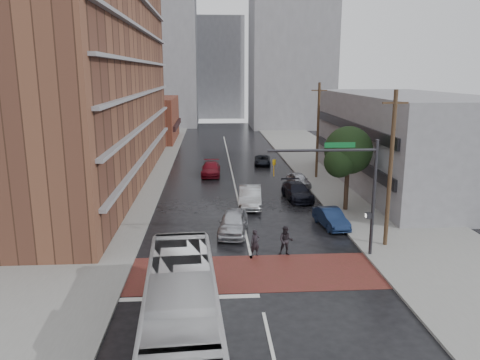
{
  "coord_description": "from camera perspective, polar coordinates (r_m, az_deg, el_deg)",
  "views": [
    {
      "loc": [
        -2.38,
        -23.82,
        10.99
      ],
      "look_at": [
        -0.3,
        8.59,
        3.5
      ],
      "focal_mm": 35.0,
      "sensor_mm": 36.0,
      "label": 1
    }
  ],
  "objects": [
    {
      "name": "utility_pole_far",
      "position": [
        49.46,
        9.47,
        6.02
      ],
      "size": [
        1.6,
        0.26,
        10.0
      ],
      "color": "#473321",
      "rests_on": "ground"
    },
    {
      "name": "distant_tower_center",
      "position": [
        118.85,
        -2.59,
        13.46
      ],
      "size": [
        12.0,
        10.0,
        24.0
      ],
      "primitive_type": "cube",
      "color": "gray",
      "rests_on": "ground"
    },
    {
      "name": "apartment_block",
      "position": [
        49.31,
        -18.01,
        15.88
      ],
      "size": [
        10.0,
        44.0,
        28.0
      ],
      "primitive_type": "cube",
      "color": "brown",
      "rests_on": "ground"
    },
    {
      "name": "suv_travel",
      "position": [
        56.87,
        2.76,
        2.42
      ],
      "size": [
        2.34,
        4.31,
        1.15
      ],
      "primitive_type": "imported",
      "rotation": [
        0.0,
        0.0,
        -0.11
      ],
      "color": "black",
      "rests_on": "ground"
    },
    {
      "name": "pedestrian_b",
      "position": [
        29.01,
        5.61,
        -7.39
      ],
      "size": [
        0.99,
        0.83,
        1.84
      ],
      "primitive_type": "imported",
      "rotation": [
        0.0,
        0.0,
        -0.16
      ],
      "color": "black",
      "rests_on": "ground"
    },
    {
      "name": "car_travel_b",
      "position": [
        39.12,
        1.24,
        -2.04
      ],
      "size": [
        2.22,
        5.31,
        1.71
      ],
      "primitive_type": "imported",
      "rotation": [
        0.0,
        0.0,
        -0.08
      ],
      "color": "#B1B6B9",
      "rests_on": "ground"
    },
    {
      "name": "sidewalk_west",
      "position": [
        50.86,
        -13.91,
        0.21
      ],
      "size": [
        9.0,
        90.0,
        0.15
      ],
      "primitive_type": "cube",
      "color": "gray",
      "rests_on": "ground"
    },
    {
      "name": "transit_bus",
      "position": [
        19.3,
        -7.14,
        -15.97
      ],
      "size": [
        3.54,
        12.23,
        3.36
      ],
      "primitive_type": "imported",
      "rotation": [
        0.0,
        0.0,
        0.06
      ],
      "color": "#BABABD",
      "rests_on": "ground"
    },
    {
      "name": "building_east",
      "position": [
        48.16,
        19.51,
        4.5
      ],
      "size": [
        11.0,
        26.0,
        9.0
      ],
      "primitive_type": "cube",
      "color": "gray",
      "rests_on": "ground"
    },
    {
      "name": "distant_tower_west",
      "position": [
        102.61,
        -10.56,
        15.58
      ],
      "size": [
        18.0,
        16.0,
        32.0
      ],
      "primitive_type": "cube",
      "color": "gray",
      "rests_on": "ground"
    },
    {
      "name": "car_parked_far",
      "position": [
        46.4,
        7.17,
        0.02
      ],
      "size": [
        2.15,
        4.09,
        1.33
      ],
      "primitive_type": "imported",
      "rotation": [
        0.0,
        0.0,
        0.15
      ],
      "color": "#B2B4BA",
      "rests_on": "ground"
    },
    {
      "name": "sidewalk_east",
      "position": [
        51.92,
        11.92,
        0.57
      ],
      "size": [
        9.0,
        90.0,
        0.15
      ],
      "primitive_type": "cube",
      "color": "gray",
      "rests_on": "ground"
    },
    {
      "name": "street_tree",
      "position": [
        38.0,
        13.07,
        3.17
      ],
      "size": [
        4.2,
        4.1,
        6.9
      ],
      "color": "#332319",
      "rests_on": "ground"
    },
    {
      "name": "car_travel_c",
      "position": [
        51.12,
        -3.57,
        1.37
      ],
      "size": [
        2.22,
        5.02,
        1.43
      ],
      "primitive_type": "imported",
      "rotation": [
        0.0,
        0.0,
        -0.04
      ],
      "color": "maroon",
      "rests_on": "ground"
    },
    {
      "name": "signal_mast",
      "position": [
        28.28,
        13.34,
        -0.16
      ],
      "size": [
        6.5,
        0.3,
        7.2
      ],
      "color": "#2D2D33",
      "rests_on": "ground"
    },
    {
      "name": "car_parked_mid",
      "position": [
        41.69,
        6.98,
        -1.37
      ],
      "size": [
        2.52,
        5.15,
        1.44
      ],
      "primitive_type": "imported",
      "rotation": [
        0.0,
        0.0,
        0.1
      ],
      "color": "black",
      "rests_on": "ground"
    },
    {
      "name": "car_parked_near",
      "position": [
        34.67,
        11.03,
        -4.57
      ],
      "size": [
        2.01,
        4.27,
        1.35
      ],
      "primitive_type": "imported",
      "rotation": [
        0.0,
        0.0,
        0.14
      ],
      "color": "#132142",
      "rests_on": "ground"
    },
    {
      "name": "crosswalk",
      "position": [
        26.79,
        1.78,
        -11.22
      ],
      "size": [
        14.0,
        5.0,
        0.02
      ],
      "primitive_type": "cube",
      "color": "maroon",
      "rests_on": "ground"
    },
    {
      "name": "distant_tower_east",
      "position": [
        97.47,
        6.29,
        17.04
      ],
      "size": [
        16.0,
        14.0,
        36.0
      ],
      "primitive_type": "cube",
      "color": "gray",
      "rests_on": "ground"
    },
    {
      "name": "pedestrian_a",
      "position": [
        28.81,
        1.87,
        -7.68
      ],
      "size": [
        0.69,
        0.54,
        1.66
      ],
      "primitive_type": "imported",
      "rotation": [
        0.0,
        0.0,
        0.26
      ],
      "color": "black",
      "rests_on": "ground"
    },
    {
      "name": "ground",
      "position": [
        26.35,
        1.88,
        -11.68
      ],
      "size": [
        160.0,
        160.0,
        0.0
      ],
      "primitive_type": "plane",
      "color": "black",
      "rests_on": "ground"
    },
    {
      "name": "car_travel_a",
      "position": [
        32.62,
        -0.83,
        -5.21
      ],
      "size": [
        2.56,
        4.95,
        1.61
      ],
      "primitive_type": "imported",
      "rotation": [
        0.0,
        0.0,
        -0.14
      ],
      "color": "#B6B8BF",
      "rests_on": "ground"
    },
    {
      "name": "storefront_west",
      "position": [
        78.77,
        -10.76,
        7.31
      ],
      "size": [
        8.0,
        16.0,
        7.0
      ],
      "primitive_type": "cube",
      "color": "brown",
      "rests_on": "ground"
    },
    {
      "name": "utility_pole_near",
      "position": [
        30.55,
        17.87,
        1.31
      ],
      "size": [
        1.6,
        0.26,
        10.0
      ],
      "color": "#473321",
      "rests_on": "ground"
    }
  ]
}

